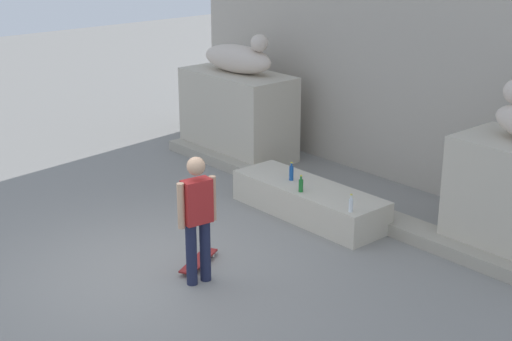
{
  "coord_description": "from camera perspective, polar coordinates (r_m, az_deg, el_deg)",
  "views": [
    {
      "loc": [
        7.62,
        -4.8,
        4.47
      ],
      "look_at": [
        0.26,
        1.59,
        1.1
      ],
      "focal_mm": 52.82,
      "sensor_mm": 36.0,
      "label": 1
    }
  ],
  "objects": [
    {
      "name": "bottle_blue",
      "position": [
        11.72,
        2.7,
        -0.17
      ],
      "size": [
        0.07,
        0.07,
        0.29
      ],
      "color": "#194C99",
      "rests_on": "ledge_block"
    },
    {
      "name": "stair_step",
      "position": [
        12.06,
        5.88,
        -2.32
      ],
      "size": [
        8.42,
        0.5,
        0.18
      ],
      "primitive_type": "cube",
      "color": "#A9A08F",
      "rests_on": "ground_plane"
    },
    {
      "name": "ledge_block",
      "position": [
        11.62,
        4.01,
        -2.29
      ],
      "size": [
        2.63,
        0.86,
        0.49
      ],
      "primitive_type": "cube",
      "color": "beige",
      "rests_on": "ground_plane"
    },
    {
      "name": "skater",
      "position": [
        9.32,
        -4.47,
        -3.36
      ],
      "size": [
        0.24,
        0.54,
        1.67
      ],
      "rotation": [
        0.0,
        0.0,
        1.46
      ],
      "color": "#1E233F",
      "rests_on": "ground_plane"
    },
    {
      "name": "skateboard",
      "position": [
        10.1,
        -4.36,
        -6.84
      ],
      "size": [
        0.55,
        0.8,
        0.08
      ],
      "rotation": [
        0.0,
        0.0,
        2.06
      ],
      "color": "maroon",
      "rests_on": "ground_plane"
    },
    {
      "name": "statue_reclining_left",
      "position": [
        14.1,
        -1.31,
        8.53
      ],
      "size": [
        1.65,
        0.74,
        0.78
      ],
      "rotation": [
        0.0,
        0.0,
        0.11
      ],
      "color": "beige",
      "rests_on": "pedestal_left"
    },
    {
      "name": "bottle_green",
      "position": [
        11.25,
        3.42,
        -1.11
      ],
      "size": [
        0.07,
        0.07,
        0.26
      ],
      "color": "#1E722D",
      "rests_on": "ledge_block"
    },
    {
      "name": "pedestal_left",
      "position": [
        14.37,
        -1.38,
        4.28
      ],
      "size": [
        2.24,
        1.14,
        1.61
      ],
      "primitive_type": "cube",
      "color": "beige",
      "rests_on": "ground_plane"
    },
    {
      "name": "facade_wall",
      "position": [
        12.84,
        12.46,
        11.59
      ],
      "size": [
        10.51,
        0.6,
        5.79
      ],
      "primitive_type": "cube",
      "color": "#B6AC9E",
      "rests_on": "ground_plane"
    },
    {
      "name": "bottle_clear",
      "position": [
        10.57,
        7.2,
        -2.59
      ],
      "size": [
        0.06,
        0.06,
        0.26
      ],
      "color": "silver",
      "rests_on": "ledge_block"
    },
    {
      "name": "ground_plane",
      "position": [
        10.05,
        -7.93,
        -7.52
      ],
      "size": [
        40.0,
        40.0,
        0.0
      ],
      "primitive_type": "plane",
      "color": "gray"
    }
  ]
}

